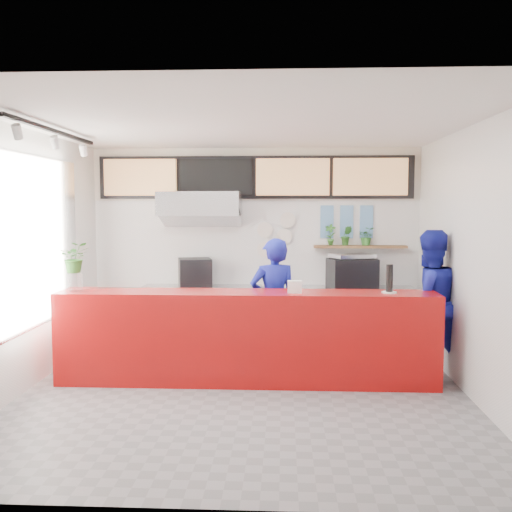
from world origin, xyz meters
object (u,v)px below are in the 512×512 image
at_px(espresso_machine, 352,273).
at_px(staff_right, 428,302).
at_px(service_counter, 246,337).
at_px(panini_oven, 195,273).
at_px(pepper_mill, 389,278).
at_px(staff_center, 274,304).

bearing_deg(espresso_machine, staff_right, -71.54).
xyz_separation_m(service_counter, panini_oven, (-0.90, 1.80, 0.56)).
bearing_deg(panini_oven, staff_right, -36.60).
relative_size(service_counter, pepper_mill, 14.06).
bearing_deg(espresso_machine, panini_oven, 167.46).
bearing_deg(staff_right, staff_center, -19.44).
height_order(service_counter, espresso_machine, espresso_machine).
distance_m(service_counter, staff_right, 2.33).
xyz_separation_m(panini_oven, espresso_machine, (2.36, 0.00, 0.00)).
xyz_separation_m(espresso_machine, staff_center, (-1.15, -1.20, -0.26)).
relative_size(espresso_machine, staff_right, 0.37).
bearing_deg(service_counter, staff_right, 11.85).
relative_size(panini_oven, staff_right, 0.26).
bearing_deg(service_counter, staff_center, 62.26).
bearing_deg(espresso_machine, pepper_mill, -95.68).
bearing_deg(staff_center, service_counter, 46.62).
relative_size(espresso_machine, pepper_mill, 2.11).
height_order(panini_oven, pepper_mill, pepper_mill).
bearing_deg(staff_right, pepper_mill, 24.21).
relative_size(panini_oven, staff_center, 0.28).
xyz_separation_m(service_counter, staff_right, (2.26, 0.47, 0.36)).
distance_m(service_counter, panini_oven, 2.09).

